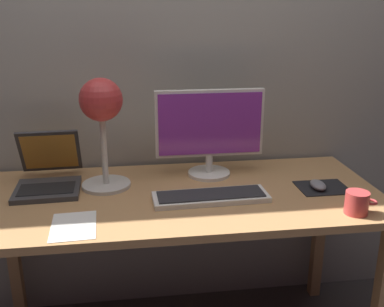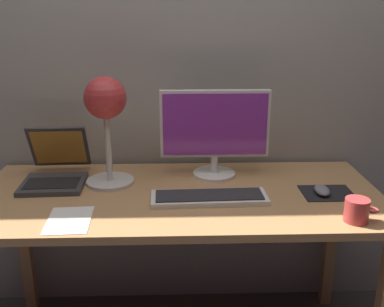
% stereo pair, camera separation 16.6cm
% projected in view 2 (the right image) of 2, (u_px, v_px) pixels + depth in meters
% --- Properties ---
extents(back_wall, '(4.80, 0.06, 2.60)m').
position_uv_depth(back_wall, '(178.00, 40.00, 1.97)').
color(back_wall, '#9E998E').
rests_on(back_wall, ground).
extents(desk, '(1.60, 0.70, 0.74)m').
position_uv_depth(desk, '(180.00, 211.00, 1.79)').
color(desk, tan).
rests_on(desk, ground).
extents(monitor, '(0.46, 0.18, 0.38)m').
position_uv_depth(monitor, '(216.00, 130.00, 1.88)').
color(monitor, silver).
rests_on(monitor, desk).
extents(keyboard_main, '(0.44, 0.15, 0.03)m').
position_uv_depth(keyboard_main, '(210.00, 197.00, 1.69)').
color(keyboard_main, silver).
rests_on(keyboard_main, desk).
extents(laptop, '(0.26, 0.34, 0.22)m').
position_uv_depth(laptop, '(57.00, 166.00, 1.88)').
color(laptop, '#38383A').
rests_on(laptop, desk).
extents(desk_lamp, '(0.20, 0.20, 0.44)m').
position_uv_depth(desk_lamp, '(107.00, 109.00, 1.76)').
color(desk_lamp, beige).
rests_on(desk_lamp, desk).
extents(mousepad, '(0.20, 0.16, 0.00)m').
position_uv_depth(mousepad, '(328.00, 193.00, 1.76)').
color(mousepad, black).
rests_on(mousepad, desk).
extents(mouse, '(0.06, 0.10, 0.03)m').
position_uv_depth(mouse, '(323.00, 190.00, 1.74)').
color(mouse, slate).
rests_on(mouse, mousepad).
extents(coffee_mug, '(0.12, 0.08, 0.08)m').
position_uv_depth(coffee_mug, '(358.00, 210.00, 1.52)').
color(coffee_mug, '#CC3F3F').
rests_on(coffee_mug, desk).
extents(paper_sheet_by_keyboard, '(0.16, 0.22, 0.00)m').
position_uv_depth(paper_sheet_by_keyboard, '(70.00, 220.00, 1.54)').
color(paper_sheet_by_keyboard, white).
rests_on(paper_sheet_by_keyboard, desk).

